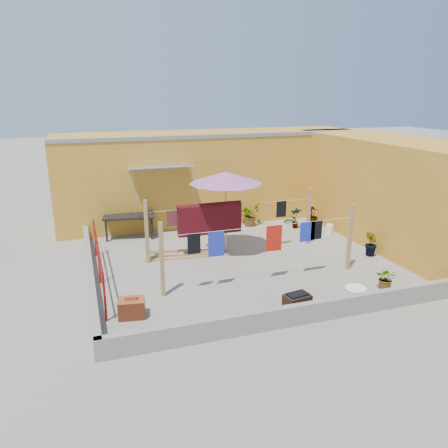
{
  "coord_description": "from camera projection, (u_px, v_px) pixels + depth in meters",
  "views": [
    {
      "loc": [
        -4.12,
        -10.67,
        4.56
      ],
      "look_at": [
        -0.43,
        0.3,
        1.07
      ],
      "focal_mm": 35.0,
      "sensor_mm": 36.0,
      "label": 1
    }
  ],
  "objects": [
    {
      "name": "parapet_left",
      "position": [
        90.0,
        273.0,
        10.95
      ],
      "size": [
        0.16,
        7.3,
        0.44
      ],
      "primitive_type": "cube",
      "color": "gray",
      "rests_on": "ground"
    },
    {
      "name": "water_jug_b",
      "position": [
        329.0,
        229.0,
        14.66
      ],
      "size": [
        0.24,
        0.24,
        0.37
      ],
      "color": "white",
      "rests_on": "ground"
    },
    {
      "name": "plant_back_b",
      "position": [
        312.0,
        215.0,
        15.56
      ],
      "size": [
        0.53,
        0.53,
        0.73
      ],
      "primitive_type": "imported",
      "rotation": [
        0.0,
        0.0,
        1.95
      ],
      "color": "#245919",
      "rests_on": "ground"
    },
    {
      "name": "plant_right_a",
      "position": [
        296.0,
        218.0,
        15.2
      ],
      "size": [
        0.45,
        0.35,
        0.76
      ],
      "primitive_type": "imported",
      "rotation": [
        0.0,
        0.0,
        2.93
      ],
      "color": "#245919",
      "rests_on": "ground"
    },
    {
      "name": "clothesline_rig",
      "position": [
        217.0,
        222.0,
        12.27
      ],
      "size": [
        5.09,
        2.35,
        1.8
      ],
      "color": "tan",
      "rests_on": "ground"
    },
    {
      "name": "red_railing",
      "position": [
        98.0,
        256.0,
        10.69
      ],
      "size": [
        0.05,
        4.2,
        1.1
      ],
      "color": "#9F130F",
      "rests_on": "ground"
    },
    {
      "name": "water_jug_a",
      "position": [
        318.0,
        229.0,
        14.74
      ],
      "size": [
        0.22,
        0.22,
        0.34
      ],
      "color": "white",
      "rests_on": "ground"
    },
    {
      "name": "green_hose",
      "position": [
        290.0,
        221.0,
        15.98
      ],
      "size": [
        0.47,
        0.47,
        0.07
      ],
      "color": "#176920",
      "rests_on": "ground"
    },
    {
      "name": "plant_back_a",
      "position": [
        250.0,
        214.0,
        15.51
      ],
      "size": [
        0.97,
        0.94,
        0.82
      ],
      "primitive_type": "imported",
      "rotation": [
        0.0,
        0.0,
        0.6
      ],
      "color": "#245919",
      "rests_on": "ground"
    },
    {
      "name": "brick_stack",
      "position": [
        132.0,
        308.0,
        9.2
      ],
      "size": [
        0.61,
        0.48,
        0.48
      ],
      "color": "#AC4627",
      "rests_on": "ground"
    },
    {
      "name": "wall_right",
      "position": [
        401.0,
        193.0,
        13.38
      ],
      "size": [
        2.4,
        9.0,
        3.2
      ],
      "primitive_type": "cube",
      "color": "orange",
      "rests_on": "ground"
    },
    {
      "name": "brazier",
      "position": [
        297.0,
        304.0,
        9.3
      ],
      "size": [
        0.59,
        0.44,
        0.49
      ],
      "color": "#321D13",
      "rests_on": "ground"
    },
    {
      "name": "wall_back",
      "position": [
        210.0,
        175.0,
        16.2
      ],
      "size": [
        11.0,
        3.27,
        3.21
      ],
      "color": "orange",
      "rests_on": "ground"
    },
    {
      "name": "patio_umbrella",
      "position": [
        226.0,
        178.0,
        12.27
      ],
      "size": [
        2.27,
        2.27,
        2.51
      ],
      "color": "gray",
      "rests_on": "ground"
    },
    {
      "name": "white_basin",
      "position": [
        356.0,
        289.0,
        10.45
      ],
      "size": [
        0.53,
        0.53,
        0.09
      ],
      "color": "white",
      "rests_on": "ground"
    },
    {
      "name": "parapet_front",
      "position": [
        304.0,
        313.0,
        8.95
      ],
      "size": [
        8.3,
        0.16,
        0.44
      ],
      "primitive_type": "cube",
      "color": "gray",
      "rests_on": "ground"
    },
    {
      "name": "ground",
      "position": [
        242.0,
        262.0,
        12.26
      ],
      "size": [
        80.0,
        80.0,
        0.0
      ],
      "primitive_type": "plane",
      "color": "#9E998E",
      "rests_on": "ground"
    },
    {
      "name": "plant_right_b",
      "position": [
        371.0,
        244.0,
        12.57
      ],
      "size": [
        0.45,
        0.5,
        0.76
      ],
      "primitive_type": "imported",
      "rotation": [
        0.0,
        0.0,
        4.4
      ],
      "color": "#245919",
      "rests_on": "ground"
    },
    {
      "name": "plant_right_c",
      "position": [
        386.0,
        278.0,
        10.51
      ],
      "size": [
        0.64,
        0.64,
        0.54
      ],
      "primitive_type": "imported",
      "rotation": [
        0.0,
        0.0,
        5.49
      ],
      "color": "#245919",
      "rests_on": "ground"
    },
    {
      "name": "outdoor_table",
      "position": [
        129.0,
        217.0,
        14.14
      ],
      "size": [
        1.74,
        1.07,
        0.76
      ],
      "color": "black",
      "rests_on": "ground"
    },
    {
      "name": "lumber_pile",
      "position": [
        184.0,
        254.0,
        12.65
      ],
      "size": [
        2.35,
        0.87,
        0.14
      ],
      "color": "tan",
      "rests_on": "ground"
    }
  ]
}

